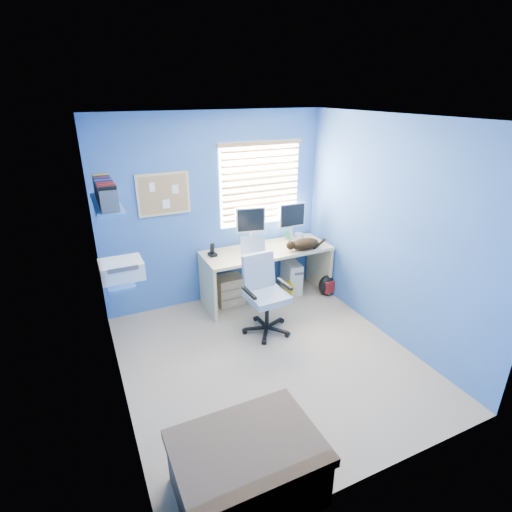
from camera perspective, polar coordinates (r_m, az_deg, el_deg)
name	(u,v)px	position (r m, az deg, el deg)	size (l,w,h in m)	color
floor	(269,359)	(4.50, 1.83, -14.52)	(3.00, 3.20, 0.00)	tan
ceiling	(272,118)	(3.59, 2.35, 19.13)	(3.00, 3.20, 0.00)	white
wall_back	(215,211)	(5.27, -5.90, 6.38)	(3.00, 0.01, 2.50)	#3869A7
wall_front	(384,340)	(2.72, 17.85, -11.39)	(3.00, 0.01, 2.50)	#3869A7
wall_left	(108,283)	(3.51, -20.36, -3.62)	(0.01, 3.20, 2.50)	#3869A7
wall_right	(390,232)	(4.71, 18.58, 3.28)	(0.01, 3.20, 2.50)	#3869A7
desk	(267,274)	(5.50, 1.54, -2.60)	(1.75, 0.65, 0.74)	#C8B789
laptop	(256,248)	(5.11, 0.00, 1.21)	(0.33, 0.26, 0.22)	silver
monitor_left	(250,227)	(5.40, -0.88, 4.21)	(0.40, 0.12, 0.54)	silver
monitor_right	(291,222)	(5.63, 5.08, 4.91)	(0.40, 0.12, 0.54)	silver
phone	(212,250)	(5.14, -6.26, 0.89)	(0.09, 0.11, 0.17)	black
mug	(288,236)	(5.71, 4.60, 2.87)	(0.10, 0.09, 0.10)	#1C874B
cd_spindle	(299,236)	(5.77, 6.17, 2.86)	(0.13, 0.13, 0.07)	silver
cat	(305,244)	(5.37, 7.02, 1.72)	(0.41, 0.22, 0.15)	black
tower_pc	(291,276)	(5.81, 5.06, -2.85)	(0.19, 0.44, 0.45)	beige
drawer_boxes	(230,290)	(5.46, -3.77, -4.84)	(0.35, 0.28, 0.41)	tan
yellow_book	(289,290)	(5.63, 4.80, -4.88)	(0.03, 0.17, 0.24)	yellow
backpack	(327,285)	(5.78, 10.07, -4.11)	(0.25, 0.19, 0.29)	black
bed_corner	(247,469)	(3.21, -1.24, -28.08)	(0.99, 0.70, 0.47)	brown
office_chair	(265,304)	(4.80, 1.29, -6.88)	(0.58, 0.58, 0.94)	black
window_blinds	(261,184)	(5.41, 0.69, 10.20)	(1.15, 0.05, 1.10)	white
corkboard	(164,194)	(5.01, -13.06, 8.60)	(0.64, 0.02, 0.52)	#C8B789
wall_shelves	(113,232)	(4.15, -19.80, 3.24)	(0.42, 0.90, 1.05)	#3C72C2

